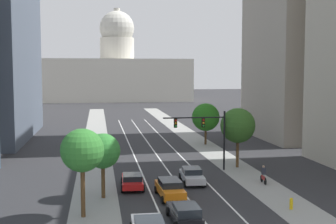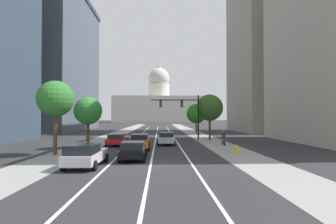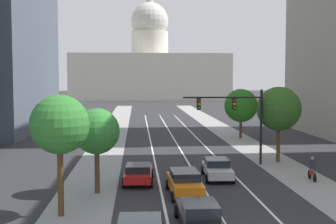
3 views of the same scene
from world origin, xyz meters
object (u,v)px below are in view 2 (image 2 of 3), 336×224
at_px(car_black, 133,150).
at_px(car_orange, 140,141).
at_px(car_silver, 167,138).
at_px(street_tree_near_left, 55,99).
at_px(street_tree_far_right, 210,108).
at_px(street_tree_mid_right, 196,114).
at_px(traffic_signal_mast, 183,109).
at_px(capitol_building, 159,106).
at_px(car_red, 117,139).
at_px(car_white, 86,155).
at_px(cyclist, 224,138).
at_px(fire_hydrant, 237,150).
at_px(street_tree_mid_left, 88,111).

bearing_deg(car_black, car_orange, -0.68).
xyz_separation_m(car_black, car_silver, (2.86, 11.12, -0.01)).
xyz_separation_m(street_tree_near_left, street_tree_far_right, (16.24, 14.68, -0.22)).
distance_m(car_silver, street_tree_near_left, 13.71).
xyz_separation_m(street_tree_near_left, street_tree_mid_right, (16.52, 30.53, -0.89)).
bearing_deg(car_silver, street_tree_mid_right, -14.41).
bearing_deg(street_tree_near_left, traffic_signal_mast, 47.95).
distance_m(capitol_building, car_red, 127.48).
bearing_deg(car_silver, traffic_signal_mast, -23.55).
distance_m(car_white, car_silver, 15.12).
bearing_deg(car_white, car_red, 1.17).
bearing_deg(cyclist, car_white, 137.97).
relative_size(street_tree_near_left, street_tree_far_right, 0.98).
distance_m(car_black, cyclist, 13.68).
relative_size(car_red, street_tree_near_left, 0.72).
relative_size(traffic_signal_mast, street_tree_near_left, 1.04).
distance_m(car_silver, fire_hydrant, 10.89).
relative_size(car_white, fire_hydrant, 5.15).
height_order(street_tree_mid_left, street_tree_far_right, street_tree_far_right).
bearing_deg(capitol_building, cyclist, -86.38).
height_order(street_tree_near_left, street_tree_mid_left, street_tree_near_left).
bearing_deg(street_tree_mid_right, street_tree_far_right, -90.99).
bearing_deg(car_white, street_tree_mid_left, 15.61).
bearing_deg(car_white, street_tree_mid_right, -17.85).
bearing_deg(car_white, car_black, -43.70).
height_order(car_black, street_tree_far_right, street_tree_far_right).
xyz_separation_m(car_red, car_black, (2.87, -10.08, 0.04)).
distance_m(car_white, street_tree_mid_right, 38.15).
height_order(cyclist, street_tree_mid_left, street_tree_mid_left).
distance_m(car_silver, traffic_signal_mast, 6.76).
bearing_deg(car_silver, car_red, 102.70).
bearing_deg(car_white, car_silver, -21.08).
bearing_deg(car_orange, street_tree_near_left, 117.32).
distance_m(car_black, traffic_signal_mast, 17.47).
distance_m(fire_hydrant, street_tree_far_right, 15.87).
xyz_separation_m(car_white, cyclist, (12.34, 12.75, 0.05)).
xyz_separation_m(traffic_signal_mast, fire_hydrant, (3.30, -14.31, -3.96)).
relative_size(car_black, street_tree_mid_right, 0.79).
xyz_separation_m(capitol_building, street_tree_mid_left, (-6.93, -129.82, -5.82)).
relative_size(fire_hydrant, street_tree_near_left, 0.14).
bearing_deg(street_tree_mid_right, car_white, -109.01).
distance_m(fire_hydrant, cyclist, 8.02).
relative_size(fire_hydrant, street_tree_mid_right, 0.15).
xyz_separation_m(car_white, street_tree_mid_left, (-2.63, 10.23, 3.12)).
distance_m(street_tree_near_left, street_tree_mid_left, 5.13).
relative_size(car_black, traffic_signal_mast, 0.70).
height_order(car_black, street_tree_mid_left, street_tree_mid_left).
bearing_deg(car_black, car_white, 134.43).
relative_size(car_red, traffic_signal_mast, 0.70).
relative_size(traffic_signal_mast, street_tree_mid_left, 1.24).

